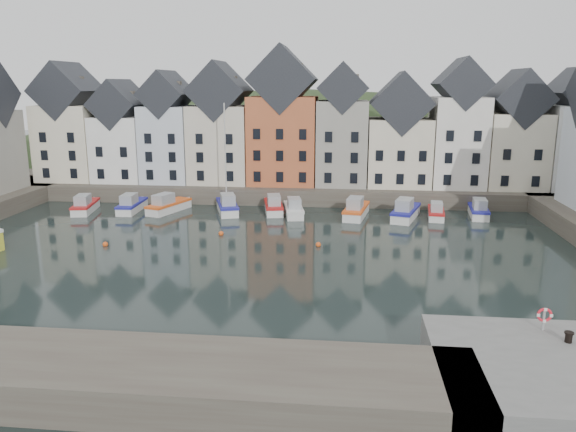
# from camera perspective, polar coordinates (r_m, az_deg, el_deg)

# --- Properties ---
(ground) EXTENTS (260.00, 260.00, 0.00)m
(ground) POSITION_cam_1_polar(r_m,az_deg,el_deg) (48.85, -4.29, -4.52)
(ground) COLOR black
(ground) RESTS_ON ground
(far_quay) EXTENTS (90.00, 16.00, 2.00)m
(far_quay) POSITION_cam_1_polar(r_m,az_deg,el_deg) (77.47, -0.35, 2.96)
(far_quay) COLOR #483F37
(far_quay) RESTS_ON ground
(hillside) EXTENTS (153.60, 70.40, 64.00)m
(hillside) POSITION_cam_1_polar(r_m,az_deg,el_deg) (107.25, 1.23, -4.54)
(hillside) COLOR #27351A
(hillside) RESTS_ON ground
(far_terrace) EXTENTS (72.37, 8.16, 17.78)m
(far_terrace) POSITION_cam_1_polar(r_m,az_deg,el_deg) (74.16, 1.96, 8.63)
(far_terrace) COLOR #EDE3C7
(far_terrace) RESTS_ON far_quay
(mooring_buoys) EXTENTS (20.50, 5.50, 0.50)m
(mooring_buoys) POSITION_cam_1_polar(r_m,az_deg,el_deg) (54.61, -7.43, -2.50)
(mooring_buoys) COLOR #EB571B
(mooring_buoys) RESTS_ON ground
(boat_a) EXTENTS (3.07, 6.54, 2.41)m
(boat_a) POSITION_cam_1_polar(r_m,az_deg,el_deg) (70.97, -19.92, 0.96)
(boat_a) COLOR silver
(boat_a) RESTS_ON ground
(boat_b) EXTENTS (2.27, 6.46, 2.45)m
(boat_b) POSITION_cam_1_polar(r_m,az_deg,el_deg) (69.57, -15.61, 1.04)
(boat_b) COLOR silver
(boat_b) RESTS_ON ground
(boat_c) EXTENTS (4.13, 6.92, 2.54)m
(boat_c) POSITION_cam_1_polar(r_m,az_deg,el_deg) (68.24, -12.11, 1.03)
(boat_c) COLOR silver
(boat_c) RESTS_ON ground
(boat_d) EXTENTS (4.07, 7.11, 12.98)m
(boat_d) POSITION_cam_1_polar(r_m,az_deg,el_deg) (66.74, -6.18, 1.05)
(boat_d) COLOR silver
(boat_d) RESTS_ON ground
(boat_e) EXTENTS (3.15, 6.66, 2.46)m
(boat_e) POSITION_cam_1_polar(r_m,az_deg,el_deg) (66.53, -1.47, 0.99)
(boat_e) COLOR silver
(boat_e) RESTS_ON ground
(boat_f) EXTENTS (3.01, 6.50, 2.40)m
(boat_f) POSITION_cam_1_polar(r_m,az_deg,el_deg) (64.97, 0.58, 0.68)
(boat_f) COLOR silver
(boat_f) RESTS_ON ground
(boat_g) EXTENTS (3.28, 7.17, 2.65)m
(boat_g) POSITION_cam_1_polar(r_m,az_deg,el_deg) (64.70, 6.92, 0.60)
(boat_g) COLOR silver
(boat_g) RESTS_ON ground
(boat_h) EXTENTS (4.07, 7.36, 2.70)m
(boat_h) POSITION_cam_1_polar(r_m,az_deg,el_deg) (64.67, 11.85, 0.41)
(boat_h) COLOR silver
(boat_h) RESTS_ON ground
(boat_i) EXTENTS (2.35, 5.72, 2.14)m
(boat_i) POSITION_cam_1_polar(r_m,az_deg,el_deg) (65.96, 14.81, 0.35)
(boat_i) COLOR silver
(boat_i) RESTS_ON ground
(boat_j) EXTENTS (2.62, 6.41, 2.39)m
(boat_j) POSITION_cam_1_polar(r_m,az_deg,el_deg) (68.11, 18.78, 0.55)
(boat_j) COLOR silver
(boat_j) RESTS_ON ground
(mooring_bollard) EXTENTS (0.48, 0.48, 0.56)m
(mooring_bollard) POSITION_cam_1_polar(r_m,az_deg,el_deg) (32.68, 26.63, -10.90)
(mooring_bollard) COLOR black
(mooring_bollard) RESTS_ON near_quay
(life_ring_post) EXTENTS (0.80, 0.17, 1.30)m
(life_ring_post) POSITION_cam_1_polar(r_m,az_deg,el_deg) (33.34, 24.61, -9.18)
(life_ring_post) COLOR gray
(life_ring_post) RESTS_ON near_quay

